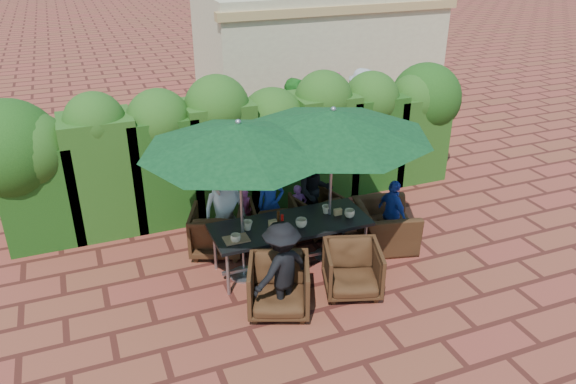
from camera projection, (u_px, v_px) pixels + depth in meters
name	position (u px, v px, depth m)	size (l,w,h in m)	color
ground	(295.00, 267.00, 8.64)	(80.00, 80.00, 0.00)	maroon
dining_table	(291.00, 228.00, 8.36)	(2.37, 0.90, 0.75)	black
umbrella_left	(239.00, 137.00, 7.46)	(2.72, 2.72, 2.46)	gray
umbrella_right	(333.00, 123.00, 7.95)	(2.89, 2.89, 2.46)	gray
chair_far_left	(217.00, 229.00, 8.87)	(0.80, 0.75, 0.82)	black
chair_far_mid	(274.00, 219.00, 9.23)	(0.74, 0.69, 0.76)	black
chair_far_right	(317.00, 211.00, 9.49)	(0.71, 0.67, 0.74)	black
chair_near_left	(279.00, 284.00, 7.52)	(0.81, 0.76, 0.83)	black
chair_near_right	(353.00, 267.00, 7.91)	(0.78, 0.73, 0.80)	black
chair_end_right	(385.00, 219.00, 9.06)	(1.03, 0.67, 0.90)	black
adult_far_left	(224.00, 208.00, 8.88)	(0.69, 0.41, 1.41)	white
adult_far_mid	(271.00, 204.00, 9.17)	(0.45, 0.37, 1.25)	#1E3BA5
adult_far_right	(314.00, 191.00, 9.48)	(0.64, 0.39, 1.34)	black
adult_near_left	(282.00, 269.00, 7.36)	(0.87, 0.40, 1.37)	black
adult_end_right	(392.00, 214.00, 8.99)	(0.67, 0.33, 1.14)	#1E3BA5
child_left	(246.00, 213.00, 9.30)	(0.31, 0.25, 0.85)	#F054A6
child_right	(298.00, 208.00, 9.52)	(0.29, 0.24, 0.82)	#A550AE
pedestrian_a	(294.00, 119.00, 12.17)	(1.70, 0.61, 1.82)	#247F22
pedestrian_b	(332.00, 110.00, 12.83)	(0.84, 0.52, 1.76)	#F054A6
pedestrian_c	(361.00, 108.00, 12.87)	(1.16, 0.53, 1.82)	#919399
cup_a	(236.00, 238.00, 7.83)	(0.15, 0.15, 0.12)	beige
cup_b	(247.00, 225.00, 8.14)	(0.15, 0.15, 0.14)	beige
cup_c	(301.00, 223.00, 8.20)	(0.17, 0.17, 0.13)	beige
cup_d	(326.00, 209.00, 8.60)	(0.13, 0.13, 0.12)	beige
cup_e	(350.00, 214.00, 8.48)	(0.16, 0.16, 0.13)	beige
ketchup_bottle	(282.00, 220.00, 8.26)	(0.04, 0.04, 0.17)	#B20C0A
sauce_bottle	(278.00, 216.00, 8.36)	(0.04, 0.04, 0.17)	#4C230C
serving_tray	(236.00, 239.00, 7.90)	(0.35, 0.25, 0.02)	#946947
number_block_left	(273.00, 223.00, 8.23)	(0.12, 0.06, 0.10)	tan
number_block_right	(338.00, 212.00, 8.55)	(0.12, 0.06, 0.10)	tan
hedge_wall	(234.00, 138.00, 9.92)	(9.10, 1.60, 2.49)	#163B10
building	(317.00, 53.00, 14.93)	(6.20, 3.08, 3.20)	beige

